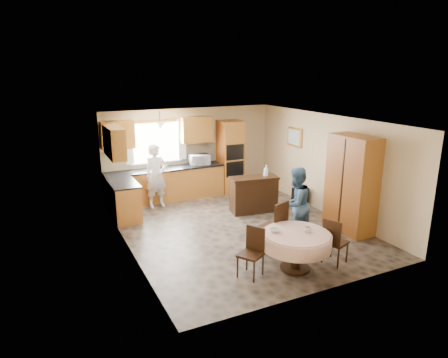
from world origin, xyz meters
name	(u,v)px	position (x,y,z in m)	size (l,w,h in m)	color
floor	(238,228)	(0.00, 0.00, 0.00)	(5.00, 6.00, 0.01)	brown
ceiling	(239,120)	(0.00, 0.00, 2.50)	(5.00, 6.00, 0.01)	white
wall_back	(190,152)	(0.00, 3.00, 1.25)	(5.00, 0.02, 2.50)	tan
wall_front	(327,221)	(0.00, -3.00, 1.25)	(5.00, 0.02, 2.50)	tan
wall_left	(126,190)	(-2.50, 0.00, 1.25)	(0.02, 6.00, 2.50)	tan
wall_right	(327,165)	(2.50, 0.00, 1.25)	(0.02, 6.00, 2.50)	tan
window	(156,143)	(-1.00, 2.98, 1.60)	(1.40, 0.03, 1.10)	white
curtain_left	(129,143)	(-1.75, 2.93, 1.65)	(0.22, 0.02, 1.15)	white
curtain_right	(182,139)	(-0.25, 2.93, 1.65)	(0.22, 0.02, 1.15)	white
base_cab_back	(166,185)	(-0.85, 2.70, 0.44)	(3.30, 0.60, 0.88)	#CA8736
counter_back	(165,169)	(-0.85, 2.70, 0.90)	(3.30, 0.64, 0.04)	black
base_cab_left	(124,201)	(-2.20, 1.80, 0.44)	(0.60, 1.20, 0.88)	#CA8736
counter_left	(123,183)	(-2.20, 1.80, 0.90)	(0.64, 1.20, 0.04)	black
backsplash	(162,157)	(-0.85, 2.99, 1.18)	(3.30, 0.02, 0.55)	beige
wall_cab_left	(117,135)	(-2.05, 2.83, 1.91)	(0.85, 0.33, 0.72)	#AB712A
wall_cab_right	(196,129)	(0.15, 2.83, 1.91)	(0.90, 0.33, 0.72)	#AB712A
wall_cab_side	(114,142)	(-2.33, 1.80, 1.91)	(0.33, 1.20, 0.72)	#AB712A
oven_tower	(230,157)	(1.15, 2.69, 1.06)	(0.66, 0.62, 2.12)	#CA8736
oven_upper	(235,152)	(1.15, 2.38, 1.25)	(0.56, 0.01, 0.45)	black
oven_lower	(235,169)	(1.15, 2.38, 0.75)	(0.56, 0.01, 0.45)	black
pendant	(160,126)	(-1.00, 2.50, 2.12)	(0.36, 0.36, 0.18)	beige
sideboard	(254,195)	(0.89, 0.82, 0.43)	(1.22, 0.50, 0.87)	#331E0D
space_heater	(300,197)	(2.20, 0.63, 0.26)	(0.38, 0.26, 0.52)	black
cupboard	(352,184)	(2.22, -1.18, 1.09)	(0.57, 1.14, 2.18)	#CA8736
dining_table	(296,241)	(0.04, -2.18, 0.56)	(1.26, 1.26, 0.72)	#331E0D
chair_left	(253,249)	(-0.76, -2.01, 0.49)	(0.53, 0.53, 0.88)	#331E0D
chair_back	(276,224)	(0.11, -1.41, 0.59)	(0.60, 0.60, 1.07)	#331E0D
chair_right	(334,240)	(0.80, -2.32, 0.49)	(0.49, 0.49, 0.89)	#331E0D
framed_picture	(295,137)	(2.47, 1.36, 1.74)	(0.06, 0.63, 0.52)	gold
microwave	(200,160)	(0.16, 2.65, 1.07)	(0.55, 0.37, 0.30)	silver
person_sink	(156,176)	(-1.23, 2.27, 0.84)	(0.62, 0.41, 1.69)	silver
person_dining	(295,204)	(0.80, -1.08, 0.80)	(0.78, 0.61, 1.60)	#3A5D7F
bowl_sideboard	(248,179)	(0.70, 0.82, 0.90)	(0.22, 0.22, 0.05)	#B2B2B2
bottle_sideboard	(266,171)	(1.23, 0.82, 1.03)	(0.13, 0.13, 0.33)	silver
cup_table	(308,230)	(0.24, -2.24, 0.76)	(0.12, 0.12, 0.10)	#B2B2B2
bowl_table	(275,230)	(-0.28, -1.97, 0.74)	(0.19, 0.19, 0.06)	#B2B2B2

